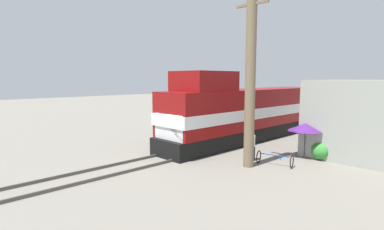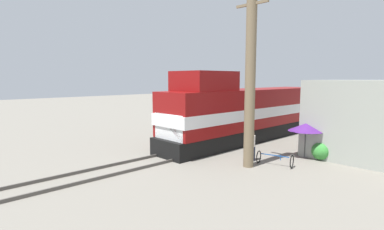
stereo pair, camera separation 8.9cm
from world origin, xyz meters
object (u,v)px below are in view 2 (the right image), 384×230
at_px(locomotive, 246,113).
at_px(vendor_umbrella, 306,127).
at_px(person_bystander, 252,145).
at_px(billboard_sign, 358,104).
at_px(utility_pole, 250,76).
at_px(bicycle, 275,159).

bearing_deg(locomotive, vendor_umbrella, -15.83).
distance_m(locomotive, vendor_umbrella, 5.39).
relative_size(locomotive, vendor_umbrella, 8.16).
bearing_deg(person_bystander, billboard_sign, 68.55).
relative_size(locomotive, billboard_sign, 4.31).
relative_size(utility_pole, person_bystander, 5.52).
relative_size(vendor_umbrella, person_bystander, 1.19).
relative_size(utility_pole, bicycle, 4.83).
relative_size(vendor_umbrella, bicycle, 1.04).
bearing_deg(locomotive, person_bystander, -49.94).
distance_m(billboard_sign, person_bystander, 8.00).
distance_m(vendor_umbrella, billboard_sign, 4.78).
bearing_deg(person_bystander, vendor_umbrella, 58.73).
height_order(utility_pole, vendor_umbrella, utility_pole).
relative_size(vendor_umbrella, billboard_sign, 0.53).
height_order(vendor_umbrella, person_bystander, vendor_umbrella).
height_order(locomotive, vendor_umbrella, locomotive).
bearing_deg(person_bystander, locomotive, 130.06).
distance_m(billboard_sign, bicycle, 7.68).
bearing_deg(locomotive, billboard_sign, 25.52).
bearing_deg(person_bystander, utility_pole, -63.02).
xyz_separation_m(locomotive, person_bystander, (3.52, -4.19, -1.13)).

